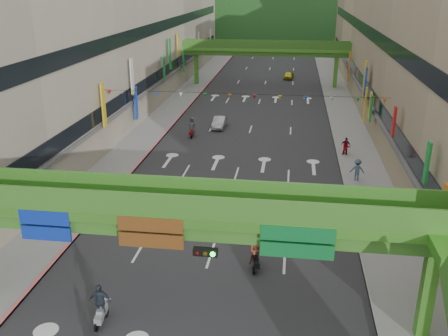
{
  "coord_description": "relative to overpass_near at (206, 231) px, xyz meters",
  "views": [
    {
      "loc": [
        4.47,
        -14.29,
        15.74
      ],
      "look_at": [
        0.0,
        18.0,
        3.5
      ],
      "focal_mm": 40.0,
      "sensor_mm": 36.0,
      "label": 1
    }
  ],
  "objects": [
    {
      "name": "overpass_far",
      "position": [
        -0.93,
        59.62,
        0.2
      ],
      "size": [
        28.0,
        2.2,
        7.1
      ],
      "color": "#4C9E2D",
      "rests_on": "ground"
    },
    {
      "name": "car_yellow",
      "position": [
        2.79,
        66.63,
        -4.59
      ],
      "size": [
        1.82,
        3.73,
        1.22
      ],
      "primitive_type": "imported",
      "rotation": [
        0.0,
        0.0,
        -0.11
      ],
      "color": "gold",
      "rests_on": "ground"
    },
    {
      "name": "sidewalk_left",
      "position": [
        -11.93,
        44.62,
        -5.13
      ],
      "size": [
        4.0,
        140.0,
        0.15
      ],
      "primitive_type": "cube",
      "color": "gray",
      "rests_on": "ground"
    },
    {
      "name": "pedestrian_dark",
      "position": [
        8.87,
        26.97,
        -4.39
      ],
      "size": [
        1.03,
        0.68,
        1.63
      ],
      "primitive_type": "imported",
      "rotation": [
        0.0,
        0.0,
        -0.33
      ],
      "color": "black",
      "rests_on": "ground"
    },
    {
      "name": "curb_left",
      "position": [
        -10.03,
        44.62,
        -5.12
      ],
      "size": [
        0.2,
        140.0,
        0.18
      ],
      "primitive_type": "cube",
      "color": "#CC5959",
      "rests_on": "ground"
    },
    {
      "name": "overpass_near",
      "position": [
        0.0,
        0.0,
        0.0
      ],
      "size": [
        28.0,
        12.27,
        7.1
      ],
      "color": "#4C9E2D",
      "rests_on": "ground"
    },
    {
      "name": "hill_left",
      "position": [
        -15.93,
        154.62,
        -5.21
      ],
      "size": [
        168.0,
        140.0,
        112.0
      ],
      "primitive_type": "ellipsoid",
      "color": "#1C4419",
      "rests_on": "ground"
    },
    {
      "name": "building_row_left",
      "position": [
        -19.86,
        44.62,
        4.25
      ],
      "size": [
        12.8,
        95.0,
        19.0
      ],
      "color": "#9E937F",
      "rests_on": "ground"
    },
    {
      "name": "pedestrian_red",
      "position": [
        8.87,
        26.57,
        -4.46
      ],
      "size": [
        0.78,
        0.64,
        1.49
      ],
      "primitive_type": "imported",
      "rotation": [
        0.0,
        0.0,
        0.1
      ],
      "color": "#BA0913",
      "rests_on": "ground"
    },
    {
      "name": "curb_right",
      "position": [
        8.17,
        44.62,
        -5.12
      ],
      "size": [
        0.2,
        140.0,
        0.18
      ],
      "primitive_type": "cube",
      "color": "gray",
      "rests_on": "ground"
    },
    {
      "name": "bunting_string",
      "position": [
        -0.93,
        24.62,
        0.75
      ],
      "size": [
        26.0,
        0.36,
        0.47
      ],
      "color": "black",
      "rests_on": "ground"
    },
    {
      "name": "parked_scooter_row",
      "position": [
        6.87,
        12.59,
        -4.68
      ],
      "size": [
        1.6,
        7.15,
        1.08
      ],
      "color": "black",
      "rests_on": "ground"
    },
    {
      "name": "hill_right",
      "position": [
        24.07,
        174.62,
        -5.21
      ],
      "size": [
        208.0,
        176.0,
        128.0
      ],
      "primitive_type": "ellipsoid",
      "color": "#1C4419",
      "rests_on": "ground"
    },
    {
      "name": "scooter_rider_left",
      "position": [
        -5.16,
        -0.48,
        -4.07
      ],
      "size": [
        1.14,
        1.6,
        2.22
      ],
      "color": "gray",
      "rests_on": "ground"
    },
    {
      "name": "building_row_right",
      "position": [
        18.0,
        44.62,
        4.25
      ],
      "size": [
        12.8,
        95.0,
        19.0
      ],
      "color": "gray",
      "rests_on": "ground"
    },
    {
      "name": "scooter_rider_mid",
      "position": [
        1.91,
        5.51,
        -4.15
      ],
      "size": [
        0.92,
        1.6,
        2.05
      ],
      "color": "black",
      "rests_on": "ground"
    },
    {
      "name": "road_slab",
      "position": [
        -0.93,
        44.62,
        -5.2
      ],
      "size": [
        18.0,
        140.0,
        0.02
      ],
      "primitive_type": "cube",
      "color": "#28282B",
      "rests_on": "ground"
    },
    {
      "name": "car_silver",
      "position": [
        -4.53,
        34.87,
        -4.58
      ],
      "size": [
        1.37,
        3.83,
        1.26
      ],
      "primitive_type": "imported",
      "rotation": [
        0.0,
        0.0,
        -0.01
      ],
      "color": "#9FA1A8",
      "rests_on": "ground"
    },
    {
      "name": "scooter_rider_far",
      "position": [
        -6.9,
        30.78,
        -4.08
      ],
      "size": [
        0.94,
        1.6,
        2.2
      ],
      "color": "maroon",
      "rests_on": "ground"
    },
    {
      "name": "pedestrian_blue",
      "position": [
        9.2,
        20.13,
        -4.28
      ],
      "size": [
        0.91,
        0.63,
        1.86
      ],
      "primitive_type": "imported",
      "rotation": [
        0.0,
        0.0,
        3.06
      ],
      "color": "#405266",
      "rests_on": "ground"
    },
    {
      "name": "sidewalk_right",
      "position": [
        10.07,
        44.62,
        -5.13
      ],
      "size": [
        4.0,
        140.0,
        0.15
      ],
      "primitive_type": "cube",
      "color": "gray",
      "rests_on": "ground"
    }
  ]
}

